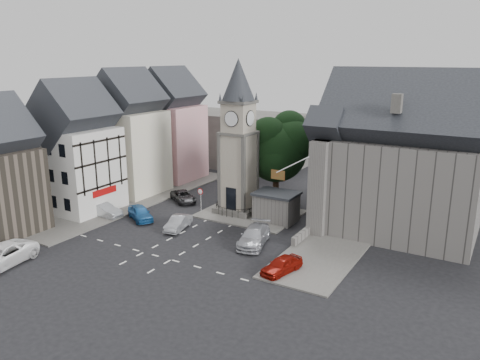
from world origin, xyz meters
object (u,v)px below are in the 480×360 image
Objects in this scene: clock_tower at (238,138)px; car_west_blue at (140,213)px; car_east_red at (282,265)px; stone_shelter at (276,207)px; pedestrian at (343,218)px.

car_west_blue is at bearing -135.86° from clock_tower.
clock_tower is 16.92m from car_east_red.
stone_shelter is 11.97m from car_east_red.
clock_tower is at bearing -15.47° from car_west_blue.
clock_tower is at bearing 174.16° from stone_shelter.
car_west_blue is (-7.50, -7.28, -7.39)m from clock_tower.
car_west_blue is 18.36m from car_east_red.
clock_tower is 8.15m from stone_shelter.
pedestrian is (18.69, 8.70, 0.13)m from car_west_blue.
car_west_blue is at bearing -16.93° from pedestrian.
pedestrian is (11.19, 1.43, -7.26)m from clock_tower.
car_west_blue is 1.10× the size of car_east_red.
clock_tower is 4.18× the size of car_east_red.
clock_tower is 12.80m from car_west_blue.
stone_shelter reaches higher than car_east_red.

